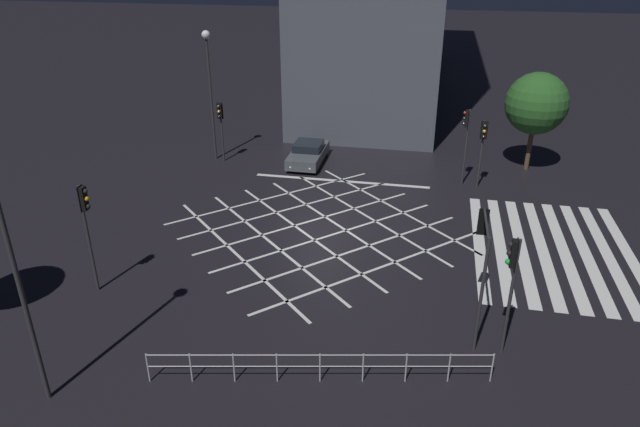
# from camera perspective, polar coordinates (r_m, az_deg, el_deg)

# --- Properties ---
(ground_plane) EXTENTS (200.00, 200.00, 0.00)m
(ground_plane) POSITION_cam_1_polar(r_m,az_deg,el_deg) (27.02, 0.00, -1.46)
(ground_plane) COLOR black
(road_markings) EXTENTS (14.93, 21.35, 0.01)m
(road_markings) POSITION_cam_1_polar(r_m,az_deg,el_deg) (26.90, 14.05, -2.41)
(road_markings) COLOR silver
(road_markings) RESTS_ON ground_plane
(traffic_light_sw_main) EXTENTS (2.66, 0.36, 4.21)m
(traffic_light_sw_main) POSITION_cam_1_polar(r_m,az_deg,el_deg) (19.59, 15.97, -3.41)
(traffic_light_sw_main) COLOR #2D2D30
(traffic_light_sw_main) RESTS_ON ground_plane
(traffic_light_sw_cross) EXTENTS (0.36, 0.39, 4.22)m
(traffic_light_sw_cross) POSITION_cam_1_polar(r_m,az_deg,el_deg) (18.62, 18.60, -5.73)
(traffic_light_sw_cross) COLOR #2D2D30
(traffic_light_sw_cross) RESTS_ON ground_plane
(traffic_light_nw_cross) EXTENTS (0.36, 0.39, 4.40)m
(traffic_light_nw_cross) POSITION_cam_1_polar(r_m,az_deg,el_deg) (22.55, -22.33, -0.38)
(traffic_light_nw_cross) COLOR #2D2D30
(traffic_light_nw_cross) RESTS_ON ground_plane
(traffic_light_se_cross) EXTENTS (0.36, 0.39, 4.26)m
(traffic_light_se_cross) POSITION_cam_1_polar(r_m,az_deg,el_deg) (31.95, 14.39, 7.93)
(traffic_light_se_cross) COLOR #2D2D30
(traffic_light_se_cross) RESTS_ON ground_plane
(traffic_light_se_main) EXTENTS (0.39, 0.36, 3.76)m
(traffic_light_se_main) POSITION_cam_1_polar(r_m,az_deg,el_deg) (31.80, 15.97, 7.01)
(traffic_light_se_main) COLOR #2D2D30
(traffic_light_se_main) RESTS_ON ground_plane
(traffic_light_ne_main) EXTENTS (0.39, 0.36, 3.68)m
(traffic_light_ne_main) POSITION_cam_1_polar(r_m,az_deg,el_deg) (35.08, -9.93, 9.21)
(traffic_light_ne_main) COLOR #2D2D30
(traffic_light_ne_main) RESTS_ON ground_plane
(street_lamp_west) EXTENTS (0.50, 0.50, 7.73)m
(street_lamp_west) POSITION_cam_1_polar(r_m,az_deg,el_deg) (35.00, -11.05, 13.83)
(street_lamp_west) COLOR #2D2D30
(street_lamp_west) RESTS_ON ground_plane
(street_tree_near) EXTENTS (3.52, 3.52, 5.73)m
(street_tree_near) POSITION_cam_1_polar(r_m,az_deg,el_deg) (35.18, 20.84, 10.23)
(street_tree_near) COLOR brown
(street_tree_near) RESTS_ON ground_plane
(waiting_car) EXTENTS (4.35, 1.86, 1.27)m
(waiting_car) POSITION_cam_1_polar(r_m,az_deg,el_deg) (34.97, -1.19, 6.05)
(waiting_car) COLOR #474C51
(waiting_car) RESTS_ON ground_plane
(pedestrian_railing) EXTENTS (2.15, 10.34, 1.05)m
(pedestrian_railing) POSITION_cam_1_polar(r_m,az_deg,el_deg) (17.89, 0.00, -14.82)
(pedestrian_railing) COLOR #B7B7BC
(pedestrian_railing) RESTS_ON ground_plane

